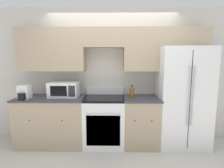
{
  "coord_description": "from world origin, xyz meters",
  "views": [
    {
      "loc": [
        0.05,
        -2.86,
        1.61
      ],
      "look_at": [
        0.0,
        0.31,
        1.16
      ],
      "focal_mm": 28.0,
      "sensor_mm": 36.0,
      "label": 1
    }
  ],
  "objects": [
    {
      "name": "lower_cabinets_left",
      "position": [
        -1.14,
        0.31,
        0.46
      ],
      "size": [
        1.27,
        0.64,
        0.91
      ],
      "color": "tan",
      "rests_on": "ground_plane"
    },
    {
      "name": "bottle",
      "position": [
        0.36,
        0.28,
        1.01
      ],
      "size": [
        0.09,
        0.09,
        0.23
      ],
      "color": "brown",
      "rests_on": "lower_cabinets_right"
    },
    {
      "name": "lower_cabinets_right",
      "position": [
        0.54,
        0.31,
        0.46
      ],
      "size": [
        0.66,
        0.64,
        0.91
      ],
      "color": "tan",
      "rests_on": "ground_plane"
    },
    {
      "name": "paper_towel_holder",
      "position": [
        -1.57,
        0.17,
        1.02
      ],
      "size": [
        0.19,
        0.27,
        0.24
      ],
      "color": "white",
      "rests_on": "lower_cabinets_left"
    },
    {
      "name": "ground_plane",
      "position": [
        0.0,
        0.0,
        0.0
      ],
      "size": [
        12.0,
        12.0,
        0.0
      ],
      "primitive_type": "plane",
      "color": "beige"
    },
    {
      "name": "microwave",
      "position": [
        -0.9,
        0.36,
        1.05
      ],
      "size": [
        0.53,
        0.37,
        0.28
      ],
      "color": "white",
      "rests_on": "lower_cabinets_left"
    },
    {
      "name": "oven_range",
      "position": [
        -0.15,
        0.31,
        0.46
      ],
      "size": [
        0.73,
        0.65,
        1.07
      ],
      "color": "white",
      "rests_on": "ground_plane"
    },
    {
      "name": "refrigerator",
      "position": [
        1.31,
        0.36,
        0.92
      ],
      "size": [
        0.9,
        0.75,
        1.83
      ],
      "color": "white",
      "rests_on": "ground_plane"
    },
    {
      "name": "wall_back",
      "position": [
        0.01,
        0.58,
        1.5
      ],
      "size": [
        8.0,
        0.39,
        2.6
      ],
      "color": "beige",
      "rests_on": "ground_plane"
    }
  ]
}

